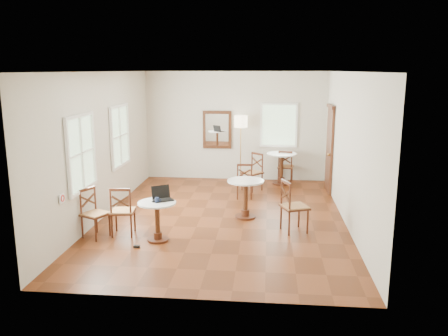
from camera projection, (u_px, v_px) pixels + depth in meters
The scene contains 17 objects.
ground at pixel (223, 218), 9.56m from camera, with size 7.00×7.00×0.00m, color #632B11.
room_shell at pixel (221, 126), 9.43m from camera, with size 5.02×7.02×3.01m.
cafe_table_near at pixel (157, 217), 8.19m from camera, with size 0.69×0.69×0.72m.
cafe_table_mid at pixel (245, 195), 9.46m from camera, with size 0.76×0.76×0.81m.
cafe_table_back at pixel (281, 165), 12.24m from camera, with size 0.80×0.80×0.85m.
chair_near_a at pixel (123, 211), 8.46m from camera, with size 0.48×0.48×0.94m.
chair_near_b at pixel (94, 213), 8.37m from camera, with size 0.56×0.56×0.92m.
chair_mid_a at pixel (244, 181), 10.93m from camera, with size 0.42×0.42×0.87m.
chair_mid_b at pixel (293, 206), 8.64m from camera, with size 0.60×0.60×1.01m.
chair_back_a at pixel (285, 166), 12.43m from camera, with size 0.47×0.47×0.90m.
chair_back_b at pixel (253, 172), 11.64m from camera, with size 0.62×0.62×0.96m.
floor_lamp at pixel (241, 126), 12.28m from camera, with size 0.36×0.36×1.83m.
laptop at pixel (162, 196), 8.27m from camera, with size 0.44×0.42×0.25m.
mouse at pixel (154, 201), 8.11m from camera, with size 0.10×0.06×0.04m, color black.
navy_mug at pixel (157, 200), 8.09m from camera, with size 0.11×0.08×0.09m.
water_glass at pixel (157, 199), 8.12m from camera, with size 0.06×0.06×0.10m, color white.
power_adapter at pixel (137, 247), 7.94m from camera, with size 0.10×0.06×0.04m, color black.
Camera 1 is at (0.91, -9.08, 3.04)m, focal length 36.56 mm.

